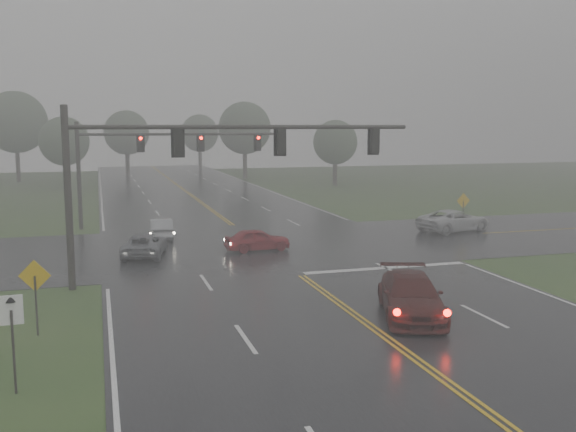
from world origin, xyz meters
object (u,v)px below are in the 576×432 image
object	(u,v)px
sedan_red	(257,251)
car_grey	(145,256)
sedan_silver	(162,239)
signal_gantry_near	(185,158)
sedan_maroon	(410,316)
signal_gantry_far	(144,153)
pickup_white	(454,231)

from	to	relation	value
sedan_red	car_grey	size ratio (longest dim) A/B	0.83
sedan_silver	signal_gantry_near	world-z (taller)	signal_gantry_near
car_grey	signal_gantry_near	size ratio (longest dim) A/B	0.28
sedan_maroon	car_grey	distance (m)	16.51
car_grey	signal_gantry_far	size ratio (longest dim) A/B	0.32
signal_gantry_far	car_grey	bearing A→B (deg)	-94.66
sedan_red	car_grey	world-z (taller)	sedan_red
signal_gantry_far	sedan_maroon	bearing A→B (deg)	-72.49
sedan_maroon	sedan_red	xyz separation A→B (m)	(-2.43, 13.81, 0.00)
car_grey	signal_gantry_near	distance (m)	8.58
sedan_maroon	sedan_silver	distance (m)	20.57
sedan_silver	signal_gantry_far	size ratio (longest dim) A/B	0.28
sedan_silver	pickup_white	size ratio (longest dim) A/B	0.75
pickup_white	sedan_maroon	bearing A→B (deg)	129.47
sedan_silver	signal_gantry_far	bearing A→B (deg)	-81.01
sedan_maroon	pickup_white	size ratio (longest dim) A/B	1.02
sedan_maroon	car_grey	xyz separation A→B (m)	(-8.61, 14.08, 0.00)
sedan_maroon	car_grey	world-z (taller)	sedan_maroon
car_grey	signal_gantry_far	bearing A→B (deg)	-82.44
sedan_red	signal_gantry_far	distance (m)	13.08
signal_gantry_near	pickup_white	bearing A→B (deg)	25.21
sedan_silver	signal_gantry_near	xyz separation A→B (m)	(0.05, -11.55, 5.56)
sedan_maroon	signal_gantry_near	world-z (taller)	signal_gantry_near
sedan_silver	signal_gantry_far	world-z (taller)	signal_gantry_far
sedan_maroon	signal_gantry_far	bearing A→B (deg)	126.57
pickup_white	signal_gantry_near	size ratio (longest dim) A/B	0.33
pickup_white	signal_gantry_near	xyz separation A→B (m)	(-18.92, -8.91, 5.56)
sedan_silver	signal_gantry_far	xyz separation A→B (m)	(-0.52, 5.33, 5.13)
sedan_maroon	signal_gantry_near	distance (m)	11.91
sedan_silver	car_grey	size ratio (longest dim) A/B	0.88
sedan_maroon	signal_gantry_far	world-z (taller)	signal_gantry_far
signal_gantry_near	signal_gantry_far	distance (m)	16.90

